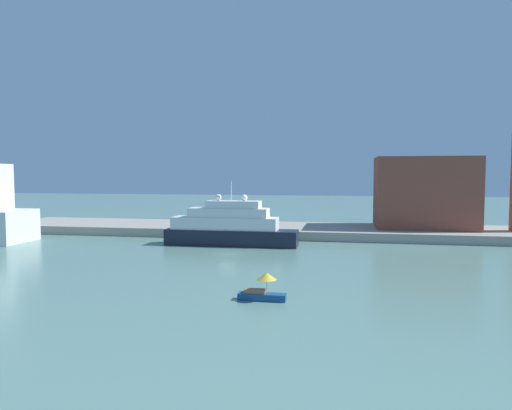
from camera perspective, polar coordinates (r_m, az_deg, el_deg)
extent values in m
plane|color=slate|center=(75.54, -3.38, -5.85)|extent=(400.00, 400.00, 0.00)
cube|color=gray|center=(99.91, 0.13, -2.97)|extent=(110.00, 18.61, 1.74)
cube|color=black|center=(84.02, -2.98, -3.90)|extent=(23.39, 4.75, 2.80)
cube|color=white|center=(84.00, -3.76, -2.20)|extent=(18.71, 4.37, 2.17)
cube|color=white|center=(83.65, -3.30, -0.92)|extent=(14.03, 3.99, 1.61)
cube|color=white|center=(83.33, -2.68, 0.06)|extent=(9.36, 3.61, 1.29)
cylinder|color=silver|center=(83.31, -3.00, 1.70)|extent=(0.16, 0.16, 3.46)
sphere|color=white|center=(82.85, -1.42, 0.89)|extent=(1.14, 1.14, 1.14)
sphere|color=white|center=(83.95, -4.55, 0.91)|extent=(1.14, 1.14, 1.14)
cube|color=navy|center=(48.32, 0.73, -10.96)|extent=(4.81, 1.20, 0.70)
cube|color=#8C6647|center=(48.31, -0.13, -10.29)|extent=(2.12, 0.96, 0.40)
cylinder|color=#B2B2B2|center=(47.99, 1.30, -9.76)|extent=(0.06, 0.06, 1.41)
cone|color=gold|center=(47.75, 1.30, -8.54)|extent=(1.96, 1.96, 0.69)
cube|color=brown|center=(101.67, 19.51, 1.43)|extent=(19.13, 14.19, 14.20)
cube|color=#1E4C99|center=(98.45, -7.63, -2.33)|extent=(4.54, 1.89, 0.90)
cube|color=#262D33|center=(98.44, -7.76, -1.88)|extent=(2.72, 1.71, 0.66)
cylinder|color=#4C4C4C|center=(93.89, -4.76, -2.47)|extent=(0.36, 0.36, 1.36)
sphere|color=tan|center=(93.81, -4.76, -1.98)|extent=(0.24, 0.24, 0.24)
cylinder|color=black|center=(91.31, 1.22, -2.81)|extent=(0.55, 0.55, 0.82)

